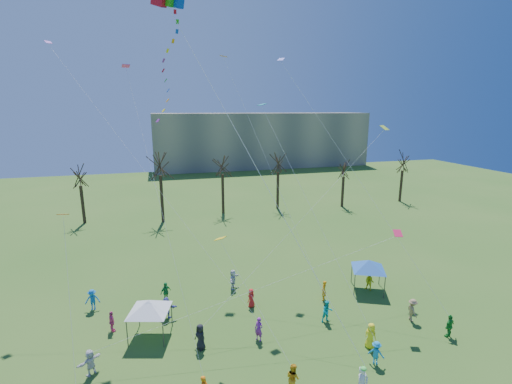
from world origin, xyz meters
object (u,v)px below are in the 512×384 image
object	(u,v)px
distant_building	(262,140)
canopy_tent_blue	(369,265)
canopy_tent_white	(149,306)
hero_kite_flyer	(362,384)
big_box_kite	(172,69)

from	to	relation	value
distant_building	canopy_tent_blue	bearing A→B (deg)	-98.86
canopy_tent_white	hero_kite_flyer	bearing A→B (deg)	-39.01
hero_kite_flyer	canopy_tent_white	size ratio (longest dim) A/B	0.57
hero_kite_flyer	big_box_kite	xyz separation A→B (m)	(-9.00, 10.68, 17.70)
distant_building	canopy_tent_white	distance (m)	80.17
big_box_kite	canopy_tent_blue	world-z (taller)	big_box_kite
hero_kite_flyer	distant_building	bearing A→B (deg)	63.31
hero_kite_flyer	big_box_kite	bearing A→B (deg)	116.08
distant_building	hero_kite_flyer	xyz separation A→B (m)	(-18.69, -83.43, -6.44)
distant_building	canopy_tent_white	world-z (taller)	distant_building
distant_building	big_box_kite	xyz separation A→B (m)	(-27.70, -72.76, 11.25)
canopy_tent_white	big_box_kite	bearing A→B (deg)	27.45
hero_kite_flyer	canopy_tent_blue	world-z (taller)	canopy_tent_blue
big_box_kite	hero_kite_flyer	bearing A→B (deg)	-49.86
big_box_kite	canopy_tent_blue	distance (m)	23.12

